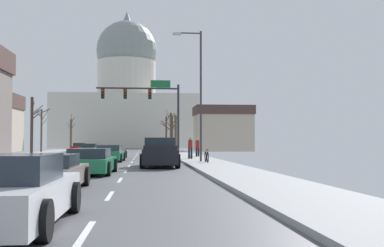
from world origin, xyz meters
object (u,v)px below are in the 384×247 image
(street_lamp_right, at_px, (198,85))
(sedan_near_01, at_px, (110,154))
(sedan_oncoming_01, at_px, (79,148))
(signal_gantry, at_px, (150,101))
(sedan_near_04, at_px, (49,173))
(pedestrian_01, at_px, (190,147))
(sedan_near_00, at_px, (114,152))
(sedan_near_03, at_px, (91,162))
(sedan_oncoming_00, at_px, (89,149))
(pedestrian_00, at_px, (197,146))
(sedan_near_05, at_px, (6,193))
(pickup_truck_near_02, at_px, (160,154))
(bicycle_parked, at_px, (207,157))

(street_lamp_right, bearing_deg, sedan_near_01, 152.02)
(sedan_oncoming_01, bearing_deg, signal_gantry, -67.40)
(signal_gantry, relative_size, street_lamp_right, 0.89)
(sedan_near_04, height_order, pedestrian_01, pedestrian_01)
(street_lamp_right, height_order, sedan_near_00, street_lamp_right)
(sedan_near_03, xyz_separation_m, sedan_oncoming_00, (-3.99, 33.05, 0.03))
(pedestrian_01, bearing_deg, signal_gantry, 109.49)
(street_lamp_right, xyz_separation_m, pedestrian_01, (-0.06, 4.62, -4.21))
(signal_gantry, bearing_deg, pedestrian_00, -36.41)
(sedan_near_05, relative_size, pedestrian_00, 2.81)
(street_lamp_right, bearing_deg, signal_gantry, 103.25)
(pickup_truck_near_02, relative_size, bicycle_parked, 3.07)
(street_lamp_right, xyz_separation_m, sedan_near_03, (-5.98, -9.93, -4.73))
(sedan_oncoming_00, bearing_deg, pedestrian_00, -49.40)
(street_lamp_right, bearing_deg, bicycle_parked, -72.48)
(signal_gantry, distance_m, pedestrian_00, 6.82)
(sedan_near_05, distance_m, bicycle_parked, 22.51)
(bicycle_parked, bearing_deg, sedan_near_00, 121.60)
(street_lamp_right, relative_size, sedan_near_03, 1.88)
(sedan_oncoming_01, bearing_deg, bicycle_parked, -70.72)
(street_lamp_right, relative_size, sedan_near_01, 2.06)
(pickup_truck_near_02, bearing_deg, sedan_oncoming_01, 104.12)
(sedan_oncoming_00, bearing_deg, sedan_oncoming_01, 102.31)
(sedan_oncoming_01, distance_m, pedestrian_01, 34.88)
(sedan_near_05, xyz_separation_m, pedestrian_01, (5.88, 27.58, 0.49))
(sedan_near_03, xyz_separation_m, sedan_near_04, (-0.40, -7.09, -0.02))
(pedestrian_00, bearing_deg, sedan_near_05, -102.03)
(sedan_near_04, xyz_separation_m, sedan_oncoming_00, (-3.58, 40.15, 0.05))
(sedan_near_04, xyz_separation_m, pedestrian_01, (6.32, 21.64, 0.54))
(sedan_oncoming_01, xyz_separation_m, bicycle_parked, (13.43, -38.37, -0.10))
(sedan_near_05, bearing_deg, sedan_near_00, 90.47)
(sedan_near_04, bearing_deg, street_lamp_right, 69.46)
(pickup_truck_near_02, relative_size, sedan_oncoming_00, 1.24)
(signal_gantry, height_order, street_lamp_right, street_lamp_right)
(pickup_truck_near_02, xyz_separation_m, pedestrian_00, (3.80, 14.20, 0.30))
(sedan_oncoming_00, bearing_deg, signal_gantry, -55.13)
(signal_gantry, relative_size, sedan_near_01, 1.84)
(signal_gantry, distance_m, sedan_near_03, 23.92)
(sedan_oncoming_01, xyz_separation_m, pedestrian_00, (14.12, -26.83, 0.47))
(pedestrian_00, bearing_deg, sedan_near_00, -173.99)
(pedestrian_01, bearing_deg, sedan_near_01, -167.30)
(sedan_near_04, bearing_deg, sedan_near_01, 89.27)
(pedestrian_01, bearing_deg, sedan_near_05, -102.03)
(street_lamp_right, relative_size, sedan_near_05, 1.90)
(pickup_truck_near_02, xyz_separation_m, bicycle_parked, (3.10, 2.65, -0.27))
(sedan_oncoming_01, bearing_deg, pedestrian_00, -62.24)
(sedan_near_00, height_order, pedestrian_00, pedestrian_00)
(street_lamp_right, distance_m, sedan_near_01, 8.38)
(pedestrian_01, bearing_deg, sedan_near_03, -112.14)
(sedan_oncoming_00, height_order, pedestrian_00, pedestrian_00)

